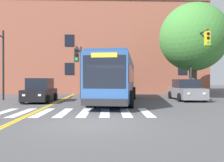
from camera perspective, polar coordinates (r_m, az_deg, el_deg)
The scene contains 12 objects.
ground_plane at distance 8.54m, azimuth -6.30°, elevation -10.97°, with size 120.00×120.00×0.00m, color #4C4C4F.
crosswalk at distance 11.42m, azimuth -9.84°, elevation -8.09°, with size 7.88×3.29×0.01m.
lane_line_yellow_inner at distance 25.51m, azimuth -10.22°, elevation -3.46°, with size 0.12×36.00×0.01m, color gold.
lane_line_yellow_outer at distance 25.49m, azimuth -9.87°, elevation -3.46°, with size 0.12×36.00×0.01m, color gold.
city_bus at distance 16.61m, azimuth 1.05°, elevation 0.69°, with size 4.16×11.73×3.30m.
car_black_near_lane at distance 17.43m, azimuth -18.24°, elevation -2.51°, with size 2.03×3.94×1.79m.
car_grey_far_lane at distance 19.09m, azimuth 18.78°, elevation -2.37°, with size 2.27×4.55×1.72m.
car_tan_behind_bus at distance 25.79m, azimuth 0.26°, elevation -1.63°, with size 2.06×3.82×1.76m.
traffic_light_near_corner at distance 18.61m, azimuth 21.36°, elevation 6.85°, with size 0.34×3.21×5.77m.
traffic_light_overhead at distance 17.89m, azimuth -8.61°, elevation 4.68°, with size 0.35×3.69×4.60m.
street_tree_curbside_large at distance 21.38m, azimuth 20.42°, elevation 10.57°, with size 8.04×8.20×8.54m.
building_facade at distance 29.79m, azimuth -10.06°, elevation 8.60°, with size 33.84×6.64×11.94m.
Camera 1 is at (0.65, -8.35, 1.67)m, focal length 35.00 mm.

